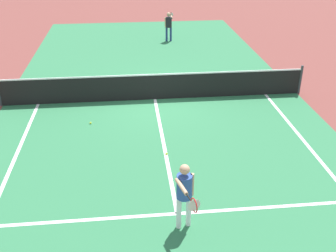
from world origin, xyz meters
TOP-DOWN VIEW (x-y plane):
  - ground_plane at (0.00, 0.00)m, footprint 60.00×60.00m
  - court_surface_inbounds at (0.00, 0.00)m, footprint 10.62×24.40m
  - line_service_near at (0.00, -6.40)m, footprint 8.22×0.10m
  - line_center_service at (0.00, -3.20)m, footprint 0.10×6.40m
  - net at (0.00, 0.00)m, footprint 10.83×0.09m
  - player_near at (0.08, -6.84)m, footprint 0.41×1.18m
  - player_far at (1.34, 7.69)m, footprint 0.54×1.14m
  - tennis_ball_mid_court at (0.02, -3.87)m, footprint 0.07×0.07m
  - tennis_ball_near_net at (-2.19, -1.74)m, footprint 0.07×0.07m

SIDE VIEW (x-z plane):
  - ground_plane at x=0.00m, z-range 0.00..0.00m
  - court_surface_inbounds at x=0.00m, z-range 0.00..0.00m
  - line_service_near at x=0.00m, z-range 0.00..0.01m
  - line_center_service at x=0.00m, z-range 0.00..0.01m
  - tennis_ball_mid_court at x=0.02m, z-range 0.00..0.07m
  - tennis_ball_near_net at x=-2.19m, z-range 0.00..0.07m
  - net at x=0.00m, z-range -0.04..1.03m
  - player_far at x=1.34m, z-range 0.17..1.66m
  - player_near at x=0.08m, z-range 0.18..1.71m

